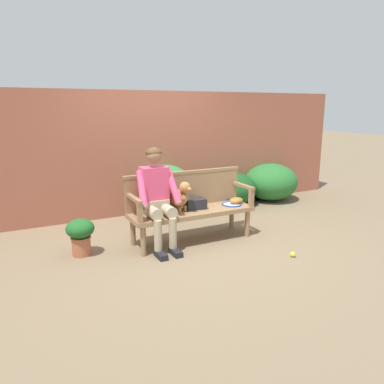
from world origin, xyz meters
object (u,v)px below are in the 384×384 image
(tennis_ball, at_px, (293,254))
(tennis_racket, at_px, (231,204))
(sports_bag, at_px, (195,204))
(garden_bench, at_px, (192,214))
(baseball_glove, at_px, (236,201))
(dog_on_bench, at_px, (179,196))
(potted_plant, at_px, (80,234))
(person_seated, at_px, (157,195))

(tennis_ball, bearing_deg, tennis_racket, 100.76)
(sports_bag, bearing_deg, garden_bench, -150.33)
(tennis_racket, xyz_separation_m, sports_bag, (-0.57, 0.03, 0.06))
(baseball_glove, relative_size, tennis_ball, 3.33)
(dog_on_bench, bearing_deg, potted_plant, 172.61)
(tennis_racket, relative_size, sports_bag, 2.07)
(sports_bag, relative_size, tennis_ball, 4.24)
(person_seated, xyz_separation_m, sports_bag, (0.58, 0.05, -0.20))
(dog_on_bench, distance_m, baseball_glove, 0.92)
(baseball_glove, xyz_separation_m, sports_bag, (-0.66, 0.03, 0.03))
(dog_on_bench, distance_m, tennis_racket, 0.85)
(dog_on_bench, height_order, sports_bag, dog_on_bench)
(person_seated, distance_m, tennis_racket, 1.19)
(garden_bench, xyz_separation_m, sports_bag, (0.07, 0.04, 0.13))
(dog_on_bench, bearing_deg, person_seated, -175.04)
(sports_bag, bearing_deg, person_seated, -174.71)
(tennis_racket, relative_size, baseball_glove, 2.64)
(sports_bag, bearing_deg, tennis_ball, -55.11)
(sports_bag, height_order, potted_plant, sports_bag)
(dog_on_bench, bearing_deg, garden_bench, -4.29)
(dog_on_bench, bearing_deg, sports_bag, 5.74)
(dog_on_bench, bearing_deg, baseball_glove, -0.43)
(dog_on_bench, distance_m, sports_bag, 0.29)
(baseball_glove, height_order, sports_bag, sports_bag)
(person_seated, height_order, baseball_glove, person_seated)
(dog_on_bench, relative_size, tennis_ball, 6.33)
(sports_bag, distance_m, tennis_ball, 1.45)
(person_seated, height_order, sports_bag, person_seated)
(garden_bench, bearing_deg, tennis_ball, -51.86)
(baseball_glove, xyz_separation_m, potted_plant, (-2.19, 0.17, -0.21))
(person_seated, bearing_deg, garden_bench, 1.71)
(tennis_ball, bearing_deg, garden_bench, 128.14)
(person_seated, xyz_separation_m, baseball_glove, (1.24, 0.02, -0.23))
(person_seated, bearing_deg, baseball_glove, 1.02)
(tennis_racket, height_order, tennis_ball, tennis_racket)
(person_seated, height_order, tennis_ball, person_seated)
(person_seated, distance_m, sports_bag, 0.62)
(dog_on_bench, distance_m, potted_plant, 1.34)
(person_seated, relative_size, baseball_glove, 5.97)
(person_seated, xyz_separation_m, dog_on_bench, (0.33, 0.03, -0.06))
(sports_bag, bearing_deg, potted_plant, 174.73)
(garden_bench, distance_m, person_seated, 0.61)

